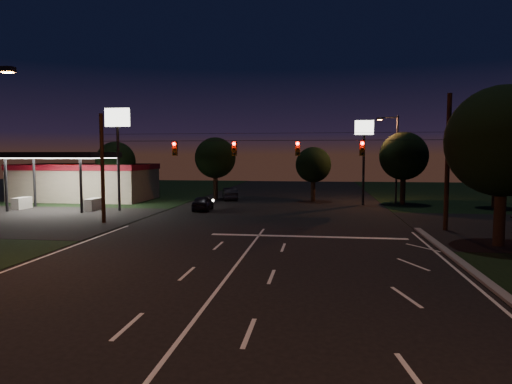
% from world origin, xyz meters
% --- Properties ---
extents(ground, '(140.00, 140.00, 0.00)m').
position_xyz_m(ground, '(0.00, 0.00, 0.00)').
color(ground, black).
rests_on(ground, ground).
extents(cross_street_left, '(20.00, 16.00, 0.02)m').
position_xyz_m(cross_street_left, '(-20.00, 16.00, 0.00)').
color(cross_street_left, black).
rests_on(cross_street_left, ground).
extents(center_line, '(0.14, 40.00, 0.01)m').
position_xyz_m(center_line, '(0.00, -6.00, 0.01)').
color(center_line, silver).
rests_on(center_line, ground).
extents(stop_bar, '(12.00, 0.50, 0.01)m').
position_xyz_m(stop_bar, '(3.00, 11.50, 0.01)').
color(stop_bar, silver).
rests_on(stop_bar, ground).
extents(utility_pole_right, '(0.30, 0.30, 9.00)m').
position_xyz_m(utility_pole_right, '(12.00, 15.00, 0.00)').
color(utility_pole_right, black).
rests_on(utility_pole_right, ground).
extents(utility_pole_left, '(0.28, 0.28, 8.00)m').
position_xyz_m(utility_pole_left, '(-12.00, 15.00, 0.00)').
color(utility_pole_left, black).
rests_on(utility_pole_left, ground).
extents(signal_span, '(24.00, 0.40, 1.56)m').
position_xyz_m(signal_span, '(-0.00, 14.96, 5.50)').
color(signal_span, black).
rests_on(signal_span, ground).
extents(gas_station, '(14.20, 16.10, 5.25)m').
position_xyz_m(gas_station, '(-21.86, 30.39, 2.38)').
color(gas_station, gray).
rests_on(gas_station, ground).
extents(pole_sign_left_near, '(2.20, 0.30, 9.10)m').
position_xyz_m(pole_sign_left_near, '(-14.00, 22.00, 6.98)').
color(pole_sign_left_near, black).
rests_on(pole_sign_left_near, ground).
extents(pole_sign_right, '(1.80, 0.30, 8.40)m').
position_xyz_m(pole_sign_right, '(8.00, 30.00, 6.24)').
color(pole_sign_right, black).
rests_on(pole_sign_right, ground).
extents(street_light_right_far, '(2.20, 0.35, 9.00)m').
position_xyz_m(street_light_right_far, '(11.24, 32.00, 5.24)').
color(street_light_right_far, black).
rests_on(street_light_right_far, ground).
extents(tree_right_near, '(6.00, 6.00, 8.76)m').
position_xyz_m(tree_right_near, '(13.53, 10.17, 5.68)').
color(tree_right_near, black).
rests_on(tree_right_near, ground).
extents(tree_far_a, '(4.20, 4.20, 6.42)m').
position_xyz_m(tree_far_a, '(-17.98, 30.12, 4.26)').
color(tree_far_a, black).
rests_on(tree_far_a, ground).
extents(tree_far_b, '(4.60, 4.60, 6.98)m').
position_xyz_m(tree_far_b, '(-7.98, 34.13, 4.61)').
color(tree_far_b, black).
rests_on(tree_far_b, ground).
extents(tree_far_c, '(3.80, 3.80, 5.86)m').
position_xyz_m(tree_far_c, '(3.02, 33.10, 3.90)').
color(tree_far_c, black).
rests_on(tree_far_c, ground).
extents(tree_far_d, '(4.80, 4.80, 7.30)m').
position_xyz_m(tree_far_d, '(12.02, 31.13, 4.83)').
color(tree_far_d, black).
rests_on(tree_far_d, ground).
extents(tree_far_e, '(4.00, 4.00, 6.18)m').
position_xyz_m(tree_far_e, '(20.02, 29.11, 4.11)').
color(tree_far_e, black).
rests_on(tree_far_e, ground).
extents(car_oncoming_a, '(1.82, 3.98, 1.32)m').
position_xyz_m(car_oncoming_a, '(-6.76, 23.57, 0.66)').
color(car_oncoming_a, black).
rests_on(car_oncoming_a, ground).
extents(car_oncoming_b, '(2.56, 4.41, 1.37)m').
position_xyz_m(car_oncoming_b, '(-6.21, 33.31, 0.69)').
color(car_oncoming_b, black).
rests_on(car_oncoming_b, ground).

